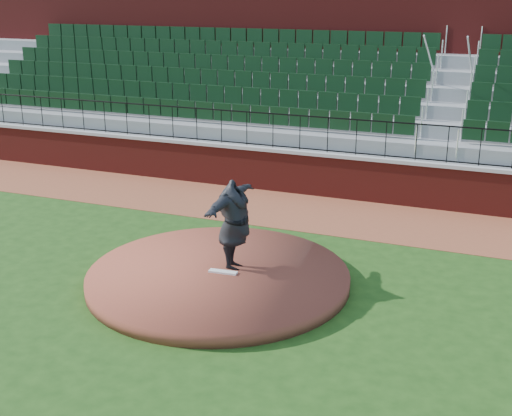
% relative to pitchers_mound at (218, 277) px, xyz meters
% --- Properties ---
extents(ground, '(90.00, 90.00, 0.00)m').
position_rel_pitchers_mound_xyz_m(ground, '(0.35, -0.29, -0.12)').
color(ground, '#1D4213').
rests_on(ground, ground).
extents(warning_track, '(34.00, 3.20, 0.01)m').
position_rel_pitchers_mound_xyz_m(warning_track, '(0.35, 5.11, -0.12)').
color(warning_track, brown).
rests_on(warning_track, ground).
extents(field_wall, '(34.00, 0.35, 1.20)m').
position_rel_pitchers_mound_xyz_m(field_wall, '(0.35, 6.71, 0.47)').
color(field_wall, maroon).
rests_on(field_wall, ground).
extents(wall_cap, '(34.00, 0.45, 0.10)m').
position_rel_pitchers_mound_xyz_m(wall_cap, '(0.35, 6.71, 1.12)').
color(wall_cap, '#B7B7B7').
rests_on(wall_cap, field_wall).
extents(wall_railing, '(34.00, 0.05, 1.00)m').
position_rel_pitchers_mound_xyz_m(wall_railing, '(0.35, 6.71, 1.67)').
color(wall_railing, black).
rests_on(wall_railing, wall_cap).
extents(seating_stands, '(34.00, 5.10, 4.60)m').
position_rel_pitchers_mound_xyz_m(seating_stands, '(0.35, 9.43, 2.18)').
color(seating_stands, gray).
rests_on(seating_stands, ground).
extents(concourse_wall, '(34.00, 0.50, 5.50)m').
position_rel_pitchers_mound_xyz_m(concourse_wall, '(0.35, 12.23, 2.62)').
color(concourse_wall, maroon).
rests_on(concourse_wall, ground).
extents(pitchers_mound, '(5.39, 5.39, 0.25)m').
position_rel_pitchers_mound_xyz_m(pitchers_mound, '(0.00, 0.00, 0.00)').
color(pitchers_mound, brown).
rests_on(pitchers_mound, ground).
extents(pitching_rubber, '(0.60, 0.20, 0.04)m').
position_rel_pitchers_mound_xyz_m(pitching_rubber, '(0.12, -0.02, 0.14)').
color(pitching_rubber, white).
rests_on(pitching_rubber, pitchers_mound).
extents(pitcher, '(0.72, 2.36, 1.90)m').
position_rel_pitchers_mound_xyz_m(pitcher, '(0.23, 0.32, 1.08)').
color(pitcher, black).
rests_on(pitcher, pitchers_mound).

